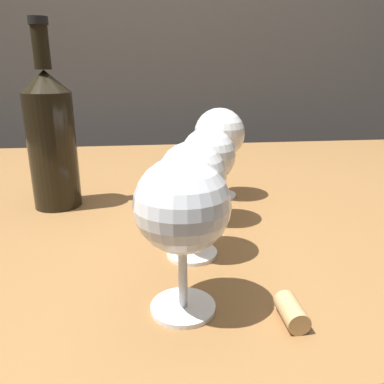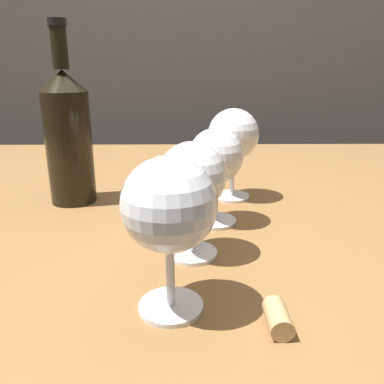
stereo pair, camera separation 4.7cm
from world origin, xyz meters
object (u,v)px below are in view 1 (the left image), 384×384
Objects in this scene: wine_glass_cabernet at (192,179)px; wine_glass_rose at (219,135)px; wine_glass_white at (182,206)px; cork at (292,312)px; wine_bottle at (51,138)px; wine_glass_amber at (208,158)px.

wine_glass_rose reaches higher than wine_glass_cabernet.
wine_glass_rose reaches higher than wine_glass_white.
wine_glass_white reaches higher than wine_glass_cabernet.
wine_glass_rose is 0.39m from cork.
wine_bottle is (-0.29, -0.01, 0.00)m from wine_glass_rose.
wine_glass_rose is 0.54× the size of wine_bottle.
wine_glass_white is 0.52× the size of wine_bottle.
wine_glass_cabernet is at bearing 78.83° from wine_glass_white.
cork is at bearing -62.32° from wine_glass_cabernet.
wine_glass_cabernet is 0.11m from wine_glass_amber.
wine_glass_cabernet is (0.02, 0.12, -0.01)m from wine_glass_white.
wine_glass_cabernet is 0.49× the size of wine_bottle.
wine_bottle is at bearing -177.36° from wine_glass_rose.
wine_glass_rose is at bearing 73.81° from wine_glass_white.
wine_glass_rose reaches higher than cork.
wine_glass_amber is 3.53× the size of cork.
wine_glass_rose is (0.08, 0.23, 0.01)m from wine_glass_cabernet.
wine_glass_white is at bearing 162.35° from cork.
wine_glass_white is at bearing -60.30° from wine_bottle.
wine_bottle is (-0.25, 0.10, 0.02)m from wine_glass_amber.
wine_glass_cabernet is at bearing -109.03° from wine_glass_amber.
wine_glass_white is 3.76× the size of cork.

